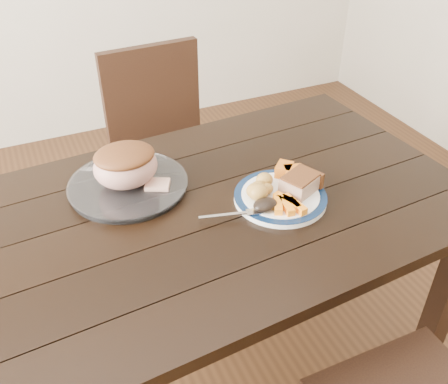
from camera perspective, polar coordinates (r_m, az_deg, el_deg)
name	(u,v)px	position (r m, az deg, el deg)	size (l,w,h in m)	color
ground	(202,369)	(1.97, -2.51, -19.52)	(4.00, 4.00, 0.00)	#472B16
dining_table	(196,234)	(1.47, -3.16, -4.84)	(1.66, 1.00, 0.75)	black
chair_far	(165,146)	(2.16, -6.75, 5.19)	(0.44, 0.45, 0.93)	black
dinner_plate	(280,198)	(1.46, 6.44, -0.64)	(0.27, 0.27, 0.02)	white
plate_rim	(280,195)	(1.45, 6.46, -0.37)	(0.27, 0.27, 0.02)	#0B1D39
serving_platter	(128,186)	(1.52, -10.88, 0.67)	(0.35, 0.35, 0.02)	white
pork_slice	(300,184)	(1.46, 8.67, 0.95)	(0.10, 0.08, 0.05)	tan
roasted_potatoes	(260,188)	(1.43, 4.12, 0.47)	(0.10, 0.10, 0.05)	gold
carrot_batons	(288,204)	(1.40, 7.27, -1.38)	(0.09, 0.11, 0.02)	orange
pumpkin_wedges	(289,171)	(1.51, 7.42, 2.35)	(0.08, 0.09, 0.04)	orange
dark_mushroom	(265,205)	(1.38, 4.74, -1.46)	(0.07, 0.05, 0.03)	black
fork	(236,214)	(1.37, 1.37, -2.56)	(0.18, 0.06, 0.00)	silver
roast_joint	(126,167)	(1.48, -11.17, 2.87)	(0.19, 0.16, 0.12)	tan
cut_slice	(158,185)	(1.48, -7.60, 0.79)	(0.07, 0.06, 0.02)	tan
carving_knife	(149,174)	(1.57, -8.56, 2.09)	(0.29, 0.17, 0.01)	silver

